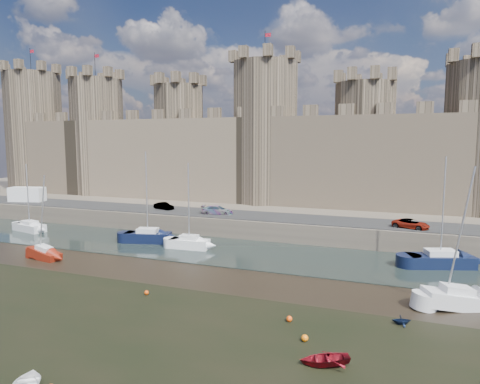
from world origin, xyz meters
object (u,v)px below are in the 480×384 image
Objects in this scene: sailboat_1 at (148,236)px; sailboat_2 at (189,242)px; sailboat_4 at (44,253)px; car_2 at (217,210)px; sailboat_3 at (440,259)px; van at (27,195)px; car_0 at (33,198)px; car_3 at (411,224)px; sailboat_5 at (457,298)px; sailboat_0 at (30,226)px; car_1 at (164,206)px.

sailboat_2 is (6.29, -0.91, -0.06)m from sailboat_1.
car_2 is at bearing 66.79° from sailboat_4.
sailboat_1 is at bearing 163.10° from sailboat_3.
car_0 is at bearing 50.27° from van.
sailboat_5 is (3.04, -17.74, -2.30)m from car_3.
van is (-35.10, 0.18, 0.60)m from car_2.
sailboat_4 is 40.18m from sailboat_5.
sailboat_2 is 1.11× the size of sailboat_4.
sailboat_0 is 0.87× the size of sailboat_5.
sailboat_4 is (23.13, -19.48, -3.05)m from van.
sailboat_4 is (-2.84, -20.25, -2.37)m from car_1.
car_0 is at bearing 78.38° from car_2.
sailboat_3 is at bearing 68.50° from sailboat_5.
sailboat_3 is 11.11m from sailboat_5.
sailboat_3 is (2.73, -6.63, -2.23)m from car_3.
sailboat_5 reaches higher than car_3.
sailboat_4 is at bearing -144.99° from car_0.
car_0 is 0.33× the size of sailboat_5.
car_2 reaches higher than car_0.
van reaches higher than car_3.
sailboat_5 is (33.81, -9.75, -0.09)m from sailboat_1.
sailboat_5 reaches higher than sailboat_0.
sailboat_3 reaches higher than car_2.
car_1 is 0.81× the size of car_3.
sailboat_0 is (9.81, -10.14, -2.36)m from car_0.
sailboat_0 is 52.80m from sailboat_3.
car_2 is 22.85m from sailboat_4.
sailboat_1 reaches higher than car_3.
sailboat_4 is (-37.13, -18.33, -2.38)m from car_3.
sailboat_1 reaches higher than sailboat_0.
sailboat_0 is 53.95m from sailboat_5.
car_2 is at bearing 90.35° from sailboat_2.
car_0 is at bearing 159.25° from sailboat_2.
sailboat_0 is 19.29m from sailboat_1.
sailboat_1 is (29.50, -9.14, -2.87)m from van.
sailboat_5 is at bearing -30.18° from sailboat_1.
sailboat_2 is 27.30m from sailboat_3.
car_3 is at bearing -105.08° from car_0.
sailboat_4 is at bearing -170.33° from car_1.
car_2 is at bearing 31.65° from sailboat_0.
sailboat_0 reaches higher than van.
sailboat_3 reaches higher than car_3.
sailboat_0 is at bearing 140.23° from car_1.
car_1 is at bearing 106.34° from car_3.
car_0 is 0.38× the size of sailboat_0.
sailboat_4 is (-6.37, -10.34, -0.18)m from sailboat_1.
car_0 is at bearing 146.78° from sailboat_4.
sailboat_0 is at bearing -56.16° from van.
car_1 is at bearing 129.13° from sailboat_5.
car_1 is at bearing 95.53° from sailboat_1.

